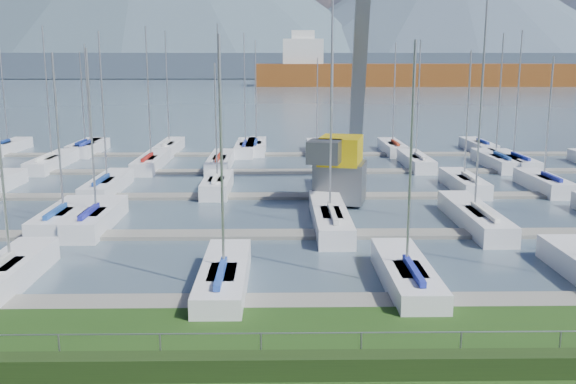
{
  "coord_description": "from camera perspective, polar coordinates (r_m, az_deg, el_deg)",
  "views": [
    {
      "loc": [
        -0.47,
        -17.81,
        9.2
      ],
      "look_at": [
        0.0,
        12.0,
        3.0
      ],
      "focal_mm": 40.0,
      "sensor_mm": 36.0,
      "label": 1
    }
  ],
  "objects": [
    {
      "name": "sailboat_fleet",
      "position": [
        48.14,
        -1.57,
        7.22
      ],
      "size": [
        75.99,
        49.48,
        13.49
      ],
      "color": "navy",
      "rests_on": "water"
    },
    {
      "name": "foothill",
      "position": [
        347.83,
        -0.84,
        11.22
      ],
      "size": [
        900.0,
        80.0,
        12.0
      ],
      "primitive_type": "cube",
      "color": "#414E5F",
      "rests_on": "water"
    },
    {
      "name": "fence",
      "position": [
        19.53,
        0.57,
        -12.43
      ],
      "size": [
        80.0,
        0.04,
        0.04
      ],
      "primitive_type": "cylinder",
      "rotation": [
        0.0,
        1.57,
        0.0
      ],
      "color": "gray",
      "rests_on": "grass"
    },
    {
      "name": "crane",
      "position": [
        43.46,
        5.19,
        6.59
      ],
      "size": [
        5.08,
        13.43,
        22.35
      ],
      "rotation": [
        0.0,
        0.0,
        -0.24
      ],
      "color": "#5A5D62",
      "rests_on": "water"
    },
    {
      "name": "docks",
      "position": [
        44.81,
        -0.28,
        -0.39
      ],
      "size": [
        90.0,
        41.6,
        0.25
      ],
      "color": "slate",
      "rests_on": "water"
    },
    {
      "name": "water",
      "position": [
        277.98,
        -0.81,
        9.77
      ],
      "size": [
        800.0,
        540.0,
        0.2
      ],
      "primitive_type": "cube",
      "color": "#495C6C"
    },
    {
      "name": "hedge",
      "position": [
        19.54,
        0.59,
        -15.19
      ],
      "size": [
        80.0,
        0.7,
        0.7
      ],
      "primitive_type": "cube",
      "color": "#1E3112",
      "rests_on": "grass"
    },
    {
      "name": "cargo_ship_mid",
      "position": [
        236.34,
        9.81,
        10.19
      ],
      "size": [
        111.32,
        19.8,
        21.5
      ],
      "rotation": [
        0.0,
        0.0,
        -0.02
      ],
      "color": "brown",
      "rests_on": "water"
    }
  ]
}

